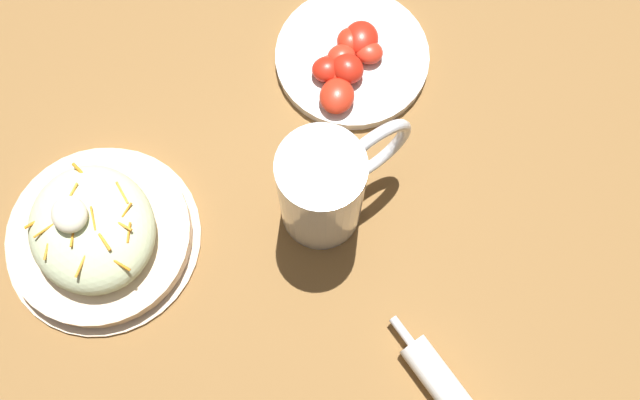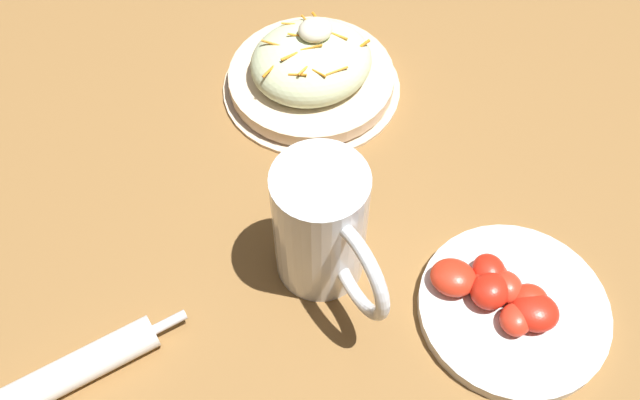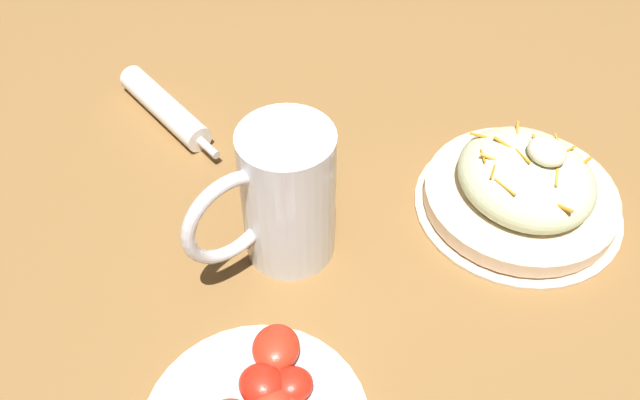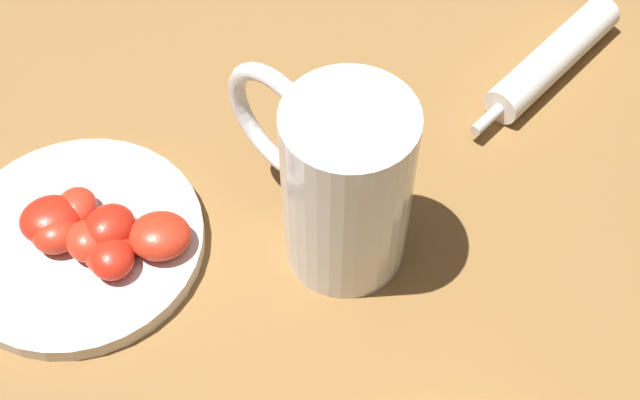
% 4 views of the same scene
% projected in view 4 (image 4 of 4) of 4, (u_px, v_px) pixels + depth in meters
% --- Properties ---
extents(ground_plane, '(1.43, 1.43, 0.00)m').
position_uv_depth(ground_plane, '(416.00, 286.00, 0.69)').
color(ground_plane, olive).
extents(beer_mug, '(0.10, 0.17, 0.16)m').
position_uv_depth(beer_mug, '(342.00, 190.00, 0.65)').
color(beer_mug, white).
rests_on(beer_mug, ground_plane).
extents(napkin_roll, '(0.21, 0.05, 0.04)m').
position_uv_depth(napkin_roll, '(553.00, 59.00, 0.81)').
color(napkin_roll, white).
rests_on(napkin_roll, ground_plane).
extents(tomato_plate, '(0.20, 0.20, 0.05)m').
position_uv_depth(tomato_plate, '(85.00, 239.00, 0.69)').
color(tomato_plate, silver).
rests_on(tomato_plate, ground_plane).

